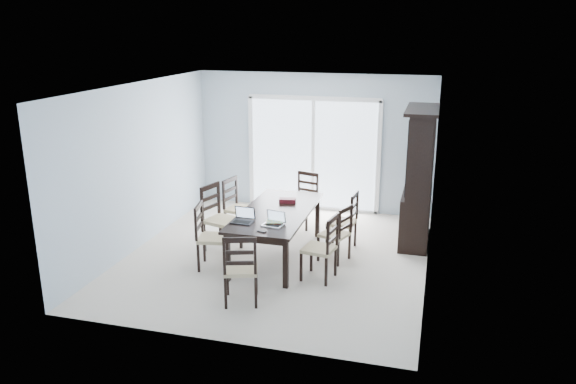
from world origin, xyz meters
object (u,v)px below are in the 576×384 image
(laptop_dark, at_px, (242,219))
(hot_tub, at_px, (297,175))
(chair_right_far, at_px, (348,215))
(chair_end_far, at_px, (305,193))
(dining_table, at_px, (277,215))
(china_hutch, at_px, (419,178))
(chair_right_mid, at_px, (340,228))
(chair_right_near, at_px, (325,241))
(chair_left_mid, at_px, (217,210))
(game_box, at_px, (288,201))
(chair_left_near, at_px, (207,229))
(chair_end_near, at_px, (240,262))
(laptop_silver, at_px, (273,222))
(chair_left_far, at_px, (236,201))
(cell_phone, at_px, (262,231))

(laptop_dark, bearing_deg, hot_tub, 94.71)
(chair_right_far, xyz_separation_m, chair_end_far, (-0.92, 0.96, 0.00))
(dining_table, bearing_deg, chair_right_far, 30.06)
(china_hutch, height_order, chair_right_mid, china_hutch)
(chair_right_near, distance_m, chair_right_mid, 0.69)
(laptop_dark, bearing_deg, chair_left_mid, 135.12)
(chair_right_near, bearing_deg, game_box, 48.01)
(chair_left_near, relative_size, chair_end_near, 1.00)
(chair_end_near, xyz_separation_m, laptop_dark, (-0.32, 0.97, 0.21))
(chair_right_mid, relative_size, hot_tub, 0.55)
(chair_left_mid, bearing_deg, chair_end_far, 160.18)
(chair_end_near, relative_size, laptop_silver, 3.50)
(game_box, relative_size, hot_tub, 0.14)
(china_hutch, bearing_deg, chair_left_far, -170.51)
(cell_phone, relative_size, hot_tub, 0.07)
(china_hutch, xyz_separation_m, hot_tub, (-2.57, 2.07, -0.64))
(chair_right_mid, relative_size, chair_end_far, 0.92)
(china_hutch, xyz_separation_m, chair_right_near, (-1.14, -1.86, -0.49))
(china_hutch, bearing_deg, chair_left_near, -146.90)
(chair_right_near, bearing_deg, chair_right_far, 4.10)
(chair_end_near, relative_size, hot_tub, 0.61)
(chair_right_near, bearing_deg, dining_table, 64.69)
(chair_right_far, bearing_deg, hot_tub, 33.90)
(game_box, height_order, hot_tub, hot_tub)
(china_hutch, distance_m, cell_phone, 2.95)
(cell_phone, distance_m, hot_tub, 4.31)
(chair_left_near, height_order, hot_tub, chair_left_near)
(chair_right_mid, distance_m, laptop_silver, 1.13)
(chair_end_near, bearing_deg, chair_left_near, 114.01)
(dining_table, bearing_deg, game_box, 82.64)
(chair_left_mid, distance_m, chair_right_far, 2.06)
(chair_right_mid, distance_m, chair_end_far, 1.71)
(china_hutch, relative_size, game_box, 8.44)
(dining_table, bearing_deg, chair_right_mid, 4.40)
(chair_right_near, xyz_separation_m, laptop_silver, (-0.74, -0.05, 0.22))
(dining_table, bearing_deg, chair_right_near, -34.84)
(chair_left_far, distance_m, chair_right_far, 1.94)
(china_hutch, xyz_separation_m, chair_end_near, (-2.02, -2.88, -0.48))
(chair_left_near, relative_size, hot_tub, 0.61)
(chair_right_mid, xyz_separation_m, cell_phone, (-0.89, -1.00, 0.22))
(dining_table, relative_size, chair_left_far, 1.95)
(chair_right_far, bearing_deg, chair_left_far, 89.38)
(chair_right_near, bearing_deg, chair_left_far, 62.62)
(chair_right_near, xyz_separation_m, chair_right_mid, (0.08, 0.69, -0.04))
(chair_right_mid, relative_size, laptop_dark, 3.30)
(china_hutch, relative_size, chair_end_far, 2.00)
(chair_left_near, xyz_separation_m, chair_left_mid, (-0.13, 0.71, 0.05))
(chair_left_mid, height_order, chair_end_far, chair_left_mid)
(chair_left_mid, relative_size, chair_end_near, 1.09)
(chair_left_far, bearing_deg, chair_end_far, 140.82)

